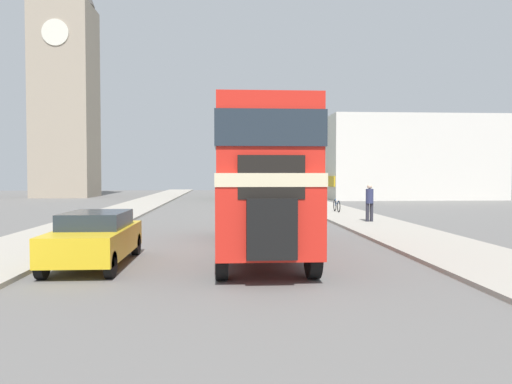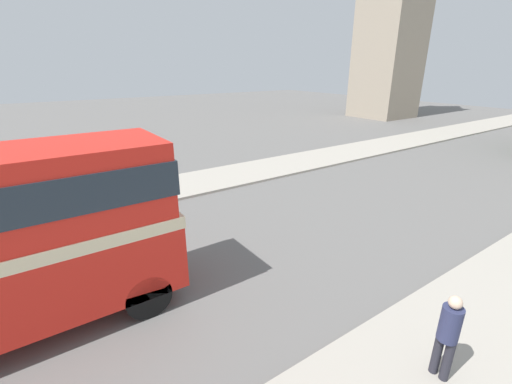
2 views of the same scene
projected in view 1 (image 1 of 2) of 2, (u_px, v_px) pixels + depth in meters
The scene contains 10 objects.
ground_plane at pixel (234, 252), 15.53m from camera, with size 120.00×120.00×0.00m, color slate.
sidewalk_right at pixel (445, 248), 15.96m from camera, with size 3.50×120.00×0.12m.
sidewalk_left at pixel (11, 252), 15.10m from camera, with size 3.50×120.00×0.12m.
double_decker_bus at pixel (256, 171), 15.62m from camera, with size 2.41×10.51×4.21m.
bus_distant at pixel (250, 172), 49.03m from camera, with size 2.53×9.28×4.35m.
car_parked_near at pixel (95, 237), 13.23m from camera, with size 1.75×4.27×1.41m.
pedestrian_walking at pixel (370, 200), 24.21m from camera, with size 0.37×0.37×1.83m.
bicycle_on_pavement at pixel (337, 206), 30.52m from camera, with size 0.05×1.76×0.78m.
church_tower at pixel (65, 57), 52.32m from camera, with size 6.14×6.14×28.90m.
shop_building_block at pixel (404, 159), 50.58m from camera, with size 16.49×10.79×8.00m.
Camera 1 is at (-0.30, -15.46, 2.42)m, focal length 35.00 mm.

